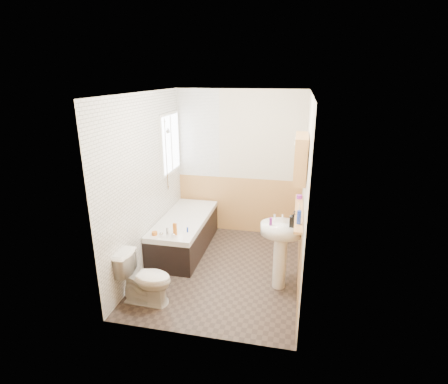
{
  "coord_description": "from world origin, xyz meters",
  "views": [
    {
      "loc": [
        0.98,
        -4.39,
        2.72
      ],
      "look_at": [
        0.0,
        0.15,
        1.15
      ],
      "focal_mm": 28.0,
      "sensor_mm": 36.0,
      "label": 1
    }
  ],
  "objects": [
    {
      "name": "wall_back",
      "position": [
        0.0,
        1.41,
        1.25
      ],
      "size": [
        2.2,
        0.02,
        2.5
      ],
      "primitive_type": "cube",
      "color": "beige",
      "rests_on": "ground"
    },
    {
      "name": "sink",
      "position": [
        0.84,
        -0.26,
        0.65
      ],
      "size": [
        0.54,
        0.43,
        1.03
      ],
      "rotation": [
        0.0,
        0.0,
        -0.04
      ],
      "color": "white",
      "rests_on": "floor"
    },
    {
      "name": "cream_jar",
      "position": [
        -0.94,
        -0.19,
        0.58
      ],
      "size": [
        0.1,
        0.1,
        0.05
      ],
      "primitive_type": "cylinder",
      "rotation": [
        0.0,
        0.0,
        -0.24
      ],
      "color": "orange",
      "rests_on": "bathtub"
    },
    {
      "name": "wall_left",
      "position": [
        -1.11,
        0.0,
        1.25
      ],
      "size": [
        0.02,
        2.8,
        2.5
      ],
      "primitive_type": "cube",
      "color": "beige",
      "rests_on": "ground"
    },
    {
      "name": "ceiling",
      "position": [
        0.0,
        0.0,
        2.5
      ],
      "size": [
        2.8,
        2.8,
        0.0
      ],
      "primitive_type": "plane",
      "rotation": [
        3.14,
        0.0,
        0.0
      ],
      "color": "white",
      "rests_on": "ground"
    },
    {
      "name": "blue_gel",
      "position": [
        -0.65,
        -0.13,
        0.64
      ],
      "size": [
        0.05,
        0.04,
        0.18
      ],
      "primitive_type": "cube",
      "rotation": [
        0.0,
        0.0,
        -0.2
      ],
      "color": "orange",
      "rests_on": "bathtub"
    },
    {
      "name": "clear_bottle",
      "position": [
        0.7,
        -0.33,
        0.97
      ],
      "size": [
        0.04,
        0.04,
        0.1
      ],
      "primitive_type": "cylinder",
      "rotation": [
        0.0,
        0.0,
        -0.32
      ],
      "color": "purple",
      "rests_on": "sink"
    },
    {
      "name": "floor",
      "position": [
        0.0,
        0.0,
        0.0
      ],
      "size": [
        2.8,
        2.8,
        0.0
      ],
      "primitive_type": "plane",
      "color": "#302622",
      "rests_on": "ground"
    },
    {
      "name": "soap_bottle",
      "position": [
        0.99,
        -0.31,
        0.96
      ],
      "size": [
        0.13,
        0.22,
        0.1
      ],
      "primitive_type": "imported",
      "rotation": [
        0.0,
        0.0,
        -0.2
      ],
      "color": "black",
      "rests_on": "sink"
    },
    {
      "name": "wall_front",
      "position": [
        0.0,
        -1.41,
        1.25
      ],
      "size": [
        2.2,
        0.02,
        2.5
      ],
      "primitive_type": "cube",
      "color": "beige",
      "rests_on": "ground"
    },
    {
      "name": "black_jar",
      "position": [
        1.04,
        0.29,
        1.11
      ],
      "size": [
        0.1,
        0.1,
        0.05
      ],
      "primitive_type": "cylinder",
      "rotation": [
        0.0,
        0.0,
        -0.27
      ],
      "color": "purple",
      "rests_on": "pine_shelf"
    },
    {
      "name": "bathtub",
      "position": [
        -0.73,
        0.51,
        0.29
      ],
      "size": [
        0.7,
        1.67,
        0.69
      ],
      "color": "black",
      "rests_on": "floor"
    },
    {
      "name": "wainscot_back",
      "position": [
        0.0,
        1.39,
        0.5
      ],
      "size": [
        2.2,
        0.01,
        1.0
      ],
      "primitive_type": "cube",
      "color": "tan",
      "rests_on": "wall_back"
    },
    {
      "name": "orange_bottle",
      "position": [
        -0.51,
        -0.01,
        0.59
      ],
      "size": [
        0.03,
        0.03,
        0.07
      ],
      "primitive_type": "cylinder",
      "rotation": [
        0.0,
        0.0,
        0.25
      ],
      "color": "#19339E",
      "rests_on": "bathtub"
    },
    {
      "name": "pine_shelf",
      "position": [
        1.04,
        -0.18,
        1.07
      ],
      "size": [
        0.1,
        1.29,
        0.03
      ],
      "primitive_type": "cube",
      "color": "tan",
      "rests_on": "wall_right"
    },
    {
      "name": "window",
      "position": [
        -1.06,
        0.95,
        1.65
      ],
      "size": [
        0.03,
        0.79,
        0.99
      ],
      "color": "white",
      "rests_on": "wall_left"
    },
    {
      "name": "medicine_cabinet",
      "position": [
        1.01,
        -0.24,
        1.78
      ],
      "size": [
        0.15,
        0.6,
        0.55
      ],
      "color": "tan",
      "rests_on": "wall_right"
    },
    {
      "name": "wall_right",
      "position": [
        1.11,
        0.0,
        1.25
      ],
      "size": [
        0.02,
        2.8,
        2.5
      ],
      "primitive_type": "cube",
      "color": "beige",
      "rests_on": "ground"
    },
    {
      "name": "wainscot_front",
      "position": [
        0.0,
        -1.39,
        0.5
      ],
      "size": [
        2.2,
        0.01,
        1.0
      ],
      "primitive_type": "cube",
      "color": "tan",
      "rests_on": "wall_front"
    },
    {
      "name": "green_bottle",
      "position": [
        1.04,
        -0.39,
        1.18
      ],
      "size": [
        0.04,
        0.04,
        0.19
      ],
      "primitive_type": "cone",
      "rotation": [
        0.0,
        0.0,
        0.2
      ],
      "color": "silver",
      "rests_on": "pine_shelf"
    },
    {
      "name": "wainscot_right",
      "position": [
        1.09,
        0.0,
        0.5
      ],
      "size": [
        0.01,
        2.8,
        1.0
      ],
      "primitive_type": "cube",
      "color": "tan",
      "rests_on": "wall_right"
    },
    {
      "name": "shower_riser",
      "position": [
        -1.04,
        0.68,
        1.61
      ],
      "size": [
        0.1,
        0.08,
        1.14
      ],
      "color": "silver",
      "rests_on": "wall_left"
    },
    {
      "name": "tile_cladding_left",
      "position": [
        -1.09,
        0.0,
        1.25
      ],
      "size": [
        0.01,
        2.8,
        2.5
      ],
      "primitive_type": "cube",
      "color": "white",
      "rests_on": "wall_left"
    },
    {
      "name": "foam_can",
      "position": [
        1.04,
        -0.59,
        1.16
      ],
      "size": [
        0.06,
        0.06,
        0.16
      ],
      "primitive_type": "cylinder",
      "rotation": [
        0.0,
        0.0,
        -0.2
      ],
      "color": "#19339E",
      "rests_on": "pine_shelf"
    },
    {
      "name": "tile_return_back",
      "position": [
        -0.73,
        1.39,
        1.75
      ],
      "size": [
        0.75,
        0.01,
        1.5
      ],
      "primitive_type": "cube",
      "color": "white",
      "rests_on": "wall_back"
    },
    {
      "name": "toilet",
      "position": [
        -0.76,
        -0.94,
        0.33
      ],
      "size": [
        0.68,
        0.39,
        0.66
      ],
      "primitive_type": "imported",
      "rotation": [
        0.0,
        0.0,
        1.55
      ],
      "color": "white",
      "rests_on": "floor"
    }
  ]
}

